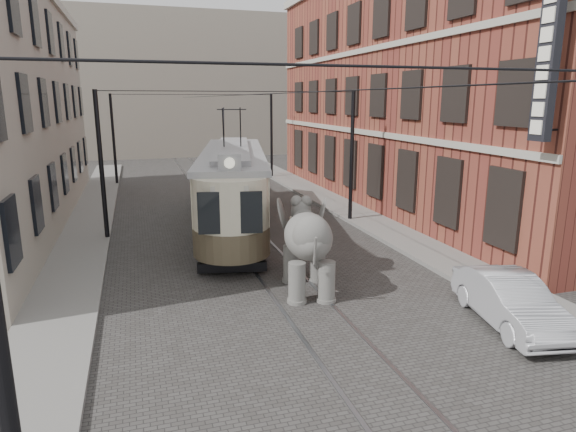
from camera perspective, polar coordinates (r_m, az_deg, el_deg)
name	(u,v)px	position (r m, az deg, el deg)	size (l,w,h in m)	color
ground	(279,275)	(16.38, -1.00, -6.77)	(120.00, 120.00, 0.00)	#3F3D3A
tram_rails	(279,274)	(16.38, -1.00, -6.73)	(1.54, 80.00, 0.02)	slate
sidewalk_right	(438,256)	(18.83, 16.88, -4.42)	(2.00, 60.00, 0.15)	slate
sidewalk_left	(65,295)	(15.95, -24.30, -8.28)	(2.00, 60.00, 0.15)	slate
brick_building	(430,92)	(28.26, 16.02, 13.57)	(8.00, 26.00, 12.00)	brown
distant_block	(173,86)	(54.97, -13.08, 14.40)	(28.00, 10.00, 14.00)	gray
catenary	(240,165)	(20.37, -5.51, 5.85)	(11.00, 30.20, 6.00)	black
tram	(233,169)	(22.18, -6.36, 5.46)	(2.73, 13.23, 5.25)	beige
elephant	(308,249)	(14.63, 2.33, -3.82)	(2.37, 4.31, 2.64)	#63615C
parked_car	(510,300)	(13.91, 24.23, -8.87)	(1.38, 3.94, 1.30)	#A1A1A5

